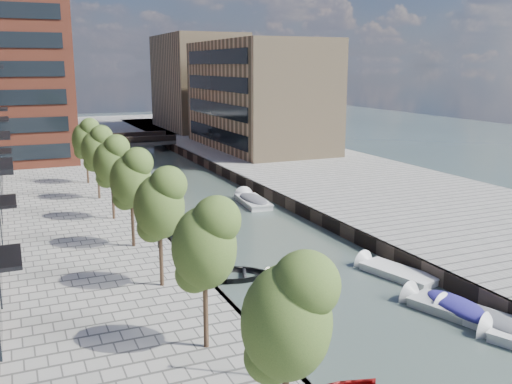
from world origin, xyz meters
TOP-DOWN VIEW (x-y plane):
  - water at (0.00, 40.00)m, footprint 300.00×300.00m
  - quay_right at (16.00, 40.00)m, footprint 20.00×140.00m
  - quay_wall_left at (-6.10, 40.00)m, footprint 0.25×140.00m
  - quay_wall_right at (6.10, 40.00)m, footprint 0.25×140.00m
  - far_closure at (0.00, 100.00)m, footprint 80.00×40.00m
  - tan_block_near at (16.00, 62.00)m, footprint 12.00×25.00m
  - tan_block_far at (16.00, 88.00)m, footprint 12.00×20.00m
  - bridge at (0.00, 72.00)m, footprint 13.00×6.00m
  - tree_0 at (-8.50, 4.00)m, footprint 2.50×2.50m
  - tree_1 at (-8.50, 11.00)m, footprint 2.50×2.50m
  - tree_2 at (-8.50, 18.00)m, footprint 2.50×2.50m
  - tree_3 at (-8.50, 25.00)m, footprint 2.50×2.50m
  - tree_4 at (-8.50, 32.00)m, footprint 2.50×2.50m
  - tree_5 at (-8.50, 39.00)m, footprint 2.50×2.50m
  - tree_6 at (-8.50, 46.00)m, footprint 2.50×2.50m
  - lamp_0 at (-7.20, 8.00)m, footprint 0.24×0.24m
  - lamp_1 at (-7.20, 24.00)m, footprint 0.24×0.24m
  - lamp_2 at (-7.20, 40.00)m, footprint 0.24×0.24m
  - sloop_1 at (-4.04, 19.90)m, footprint 5.54×4.73m
  - sloop_3 at (-4.52, 24.07)m, footprint 5.10×4.07m
  - sloop_4 at (-4.55, 28.68)m, footprint 4.88×3.79m
  - motorboat_1 at (4.59, 9.74)m, footprint 2.93×5.11m
  - motorboat_2 at (4.68, 16.96)m, footprint 2.95×5.26m
  - motorboat_3 at (4.15, 11.33)m, footprint 3.48×5.61m
  - motorboat_4 at (4.06, 36.09)m, footprint 2.42×5.74m
  - car at (11.75, 59.33)m, footprint 2.56×4.25m

SIDE VIEW (x-z plane):
  - water at x=0.00m, z-range 0.00..0.00m
  - sloop_1 at x=-4.04m, z-range -0.49..0.49m
  - sloop_3 at x=-4.52m, z-range -0.47..0.47m
  - sloop_4 at x=-4.55m, z-range -0.46..0.46m
  - motorboat_2 at x=4.68m, z-range -0.73..0.93m
  - motorboat_1 at x=4.59m, z-range -0.61..1.00m
  - motorboat_3 at x=4.15m, z-range -0.67..1.10m
  - motorboat_4 at x=4.06m, z-range -0.70..1.16m
  - quay_right at x=16.00m, z-range 0.00..1.00m
  - quay_wall_left at x=-6.10m, z-range 0.00..1.00m
  - quay_wall_right at x=6.10m, z-range 0.00..1.00m
  - far_closure at x=0.00m, z-range 0.00..1.00m
  - bridge at x=0.00m, z-range 0.74..2.04m
  - car at x=11.75m, z-range 1.00..2.35m
  - lamp_0 at x=-7.20m, z-range 1.45..5.57m
  - lamp_1 at x=-7.20m, z-range 1.45..5.57m
  - lamp_2 at x=-7.20m, z-range 1.45..5.57m
  - tree_0 at x=-8.50m, z-range 2.33..8.28m
  - tree_1 at x=-8.50m, z-range 2.33..8.28m
  - tree_2 at x=-8.50m, z-range 2.33..8.28m
  - tree_3 at x=-8.50m, z-range 2.33..8.28m
  - tree_4 at x=-8.50m, z-range 2.33..8.28m
  - tree_5 at x=-8.50m, z-range 2.33..8.28m
  - tree_6 at x=-8.50m, z-range 2.33..8.28m
  - tan_block_near at x=16.00m, z-range 1.00..15.00m
  - tan_block_far at x=16.00m, z-range 1.00..17.00m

